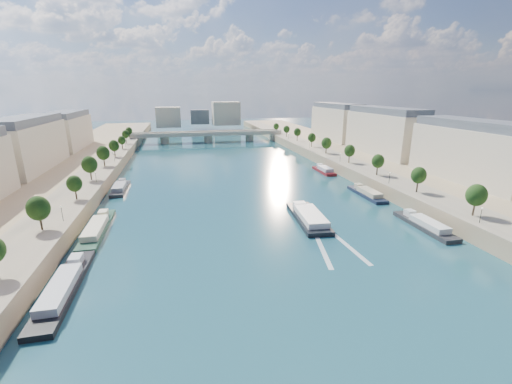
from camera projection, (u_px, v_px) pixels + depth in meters
name	position (u px, v px, depth m)	size (l,w,h in m)	color
ground	(241.00, 194.00, 129.83)	(700.00, 700.00, 0.00)	#0D373C
quay_left	(28.00, 201.00, 113.98)	(44.00, 520.00, 5.00)	#9E8460
quay_right	(409.00, 178.00, 144.24)	(44.00, 520.00, 5.00)	#9E8460
pave_left	(76.00, 191.00, 116.41)	(14.00, 520.00, 0.10)	gray
pave_right	(377.00, 174.00, 140.36)	(14.00, 520.00, 0.10)	gray
trees_left	(82.00, 174.00, 117.14)	(4.80, 268.80, 8.26)	#382B1E
trees_right	(362.00, 156.00, 147.73)	(4.80, 268.80, 8.26)	#382B1E
lamps_left	(82.00, 190.00, 107.22)	(0.36, 200.36, 4.28)	black
lamps_right	(362.00, 165.00, 143.30)	(0.36, 200.36, 4.28)	black
buildings_right	(421.00, 140.00, 154.20)	(16.00, 226.00, 23.20)	beige
skyline	(204.00, 115.00, 331.53)	(79.00, 42.00, 22.00)	beige
bridge	(208.00, 135.00, 258.51)	(112.00, 12.00, 8.15)	#C1B79E
tour_barge	(309.00, 217.00, 103.53)	(9.76, 26.90, 3.68)	black
wake	(332.00, 243.00, 88.25)	(10.74, 26.03, 0.04)	silver
moored_barges_left	(78.00, 262.00, 76.73)	(5.00, 156.61, 3.60)	#1B203C
moored_barges_right	(422.00, 224.00, 98.75)	(5.00, 164.50, 3.60)	black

